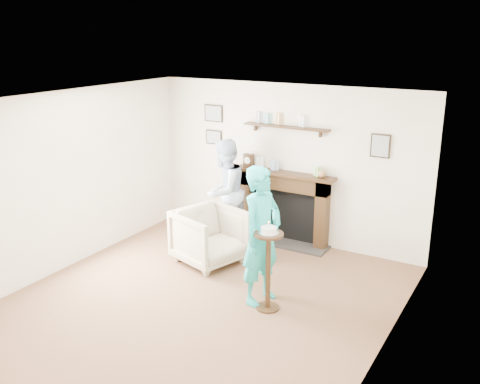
% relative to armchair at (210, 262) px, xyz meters
% --- Properties ---
extents(ground, '(5.00, 5.00, 0.00)m').
position_rel_armchair_xyz_m(ground, '(0.55, -1.10, 0.00)').
color(ground, brown).
rests_on(ground, ground).
extents(room_shell, '(4.54, 5.02, 2.52)m').
position_rel_armchair_xyz_m(room_shell, '(0.55, -0.41, 1.62)').
color(room_shell, '#EEE7CA').
rests_on(room_shell, ground).
extents(armchair, '(1.10, 1.08, 0.81)m').
position_rel_armchair_xyz_m(armchair, '(0.00, 0.00, 0.00)').
color(armchair, '#C5B892').
rests_on(armchair, ground).
extents(man, '(0.64, 0.82, 1.67)m').
position_rel_armchair_xyz_m(man, '(-0.23, 0.80, 0.00)').
color(man, silver).
rests_on(man, ground).
extents(woman, '(0.51, 0.69, 1.74)m').
position_rel_armchair_xyz_m(woman, '(1.19, -0.64, 0.00)').
color(woman, '#1FB1A3').
rests_on(woman, ground).
extents(pedestal_table, '(0.35, 0.35, 1.13)m').
position_rel_armchair_xyz_m(pedestal_table, '(1.35, -0.79, 0.70)').
color(pedestal_table, black).
rests_on(pedestal_table, ground).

